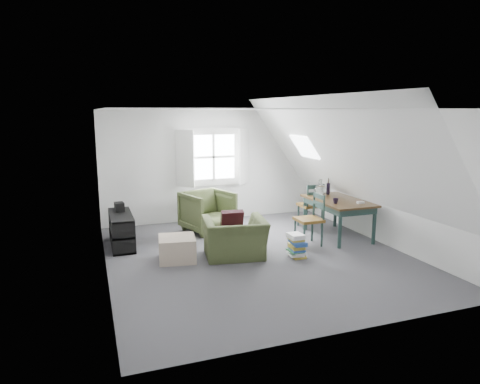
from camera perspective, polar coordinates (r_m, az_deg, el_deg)
name	(u,v)px	position (r m, az deg, el deg)	size (l,w,h in m)	color
floor	(258,256)	(7.50, 2.37, -8.51)	(5.50, 5.50, 0.00)	#48474C
ceiling	(259,109)	(7.08, 2.53, 10.97)	(5.50, 5.50, 0.00)	white
wall_back	(213,166)	(9.76, -3.62, 3.54)	(5.00, 5.00, 0.00)	silver
wall_front	(353,226)	(4.80, 14.88, -4.36)	(5.00, 5.00, 0.00)	silver
wall_left	(102,195)	(6.67, -17.87, -0.33)	(5.50, 5.50, 0.00)	silver
wall_right	(382,177)	(8.43, 18.41, 1.87)	(5.50, 5.50, 0.00)	silver
slope_left	(165,157)	(6.69, -9.96, 4.61)	(5.50, 5.50, 0.00)	white
slope_right	(339,151)	(7.82, 13.11, 5.36)	(5.50, 5.50, 0.00)	white
dormer_window	(214,157)	(9.66, -3.52, 4.66)	(1.71, 0.35, 1.30)	white
skylight	(305,147)	(8.94, 8.61, 5.97)	(0.55, 0.75, 0.04)	white
armchair_near	(235,257)	(7.45, -0.70, -8.63)	(1.04, 0.90, 0.67)	#3C4724
armchair_far	(208,231)	(9.01, -4.30, -5.21)	(0.90, 0.93, 0.85)	#3C4724
throw_pillow	(232,221)	(7.41, -1.09, -3.88)	(0.38, 0.11, 0.38)	#340E15
ottoman	(177,249)	(7.31, -8.38, -7.47)	(0.60, 0.60, 0.40)	tan
dining_table	(338,205)	(8.67, 12.94, -1.64)	(0.90, 1.50, 0.75)	#332210
demijohn	(320,189)	(8.92, 10.64, 0.35)	(0.24, 0.24, 0.34)	silver
vase_twigs	(328,188)	(9.13, 11.69, 0.51)	(0.08, 0.08, 0.59)	black
cup	(335,204)	(8.27, 12.62, -1.52)	(0.11, 0.11, 0.10)	black
paper_box	(360,202)	(8.39, 15.77, -1.35)	(0.12, 0.08, 0.04)	white
dining_chair_far	(311,205)	(9.24, 9.48, -1.68)	(0.46, 0.46, 0.97)	#5C3C11
dining_chair_near	(311,219)	(8.08, 9.40, -3.51)	(0.45, 0.45, 0.96)	#5C3C11
media_shelf	(122,232)	(8.22, -15.49, -5.15)	(0.40, 1.19, 0.61)	black
electronics_box	(119,207)	(8.40, -15.78, -1.94)	(0.16, 0.22, 0.18)	black
magazine_stack	(297,246)	(7.44, 7.56, -7.10)	(0.31, 0.36, 0.41)	#B29933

